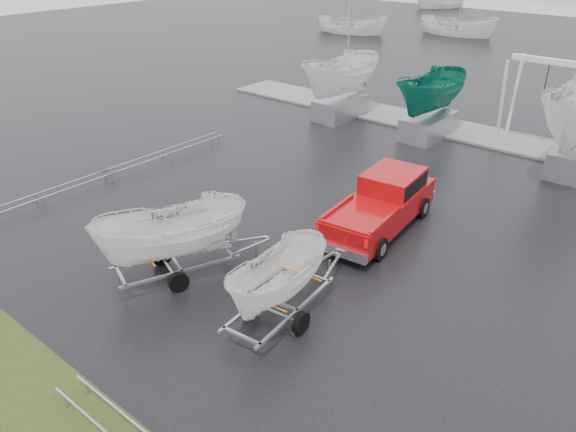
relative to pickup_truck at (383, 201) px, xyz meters
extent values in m
plane|color=black|center=(-1.65, -1.73, -0.94)|extent=(120.00, 120.00, 0.00)
cube|color=gray|center=(-1.65, 11.27, -0.89)|extent=(30.00, 3.00, 0.12)
cube|color=#A0080A|center=(0.03, -0.29, -0.21)|extent=(2.36, 5.45, 0.87)
cube|color=#A0080A|center=(-0.07, 0.66, 0.47)|extent=(1.89, 2.26, 0.78)
cube|color=black|center=(-0.07, 0.66, 0.52)|extent=(1.90, 2.04, 0.50)
cube|color=silver|center=(0.31, -2.97, -0.48)|extent=(1.85, 0.35, 0.32)
cylinder|color=black|center=(-1.01, 1.35, -0.58)|extent=(0.35, 0.75, 0.73)
cylinder|color=black|center=(0.71, 1.52, -0.58)|extent=(0.35, 0.75, 0.73)
cylinder|color=black|center=(-0.65, -2.10, -0.58)|extent=(0.35, 0.75, 0.73)
cylinder|color=black|center=(1.07, -1.93, -0.58)|extent=(0.35, 0.75, 0.73)
cube|color=#999CA1|center=(0.09, -6.21, -0.49)|extent=(0.45, 3.59, 0.08)
cube|color=#999CA1|center=(1.18, -6.10, -0.49)|extent=(0.45, 3.59, 0.08)
cylinder|color=#999CA1|center=(0.65, -6.35, -0.64)|extent=(1.60, 0.24, 0.08)
cylinder|color=black|center=(-0.14, -6.43, -0.64)|extent=(0.24, 0.62, 0.60)
cylinder|color=black|center=(1.45, -6.27, -0.64)|extent=(0.24, 0.62, 0.60)
imported|color=silver|center=(0.63, -6.15, 1.46)|extent=(1.58, 1.61, 3.82)
cube|color=orange|center=(0.55, -5.36, 0.06)|extent=(1.55, 0.20, 0.03)
cube|color=orange|center=(0.72, -6.95, 0.06)|extent=(1.55, 0.20, 0.03)
cube|color=#999CA1|center=(-3.54, -6.38, -0.49)|extent=(1.40, 3.38, 0.08)
cube|color=#999CA1|center=(-2.51, -6.78, -0.49)|extent=(1.40, 3.38, 0.08)
cylinder|color=#999CA1|center=(-3.10, -6.76, -0.64)|extent=(1.52, 0.66, 0.08)
cylinder|color=black|center=(-3.84, -6.47, -0.64)|extent=(0.39, 0.62, 0.60)
cylinder|color=black|center=(-2.35, -7.06, -0.64)|extent=(0.39, 0.62, 0.60)
imported|color=silver|center=(-3.02, -6.58, 1.86)|extent=(2.27, 2.30, 4.62)
cube|color=orange|center=(-2.73, -5.83, 0.06)|extent=(1.46, 0.61, 0.03)
cube|color=orange|center=(-3.32, -7.32, 0.06)|extent=(1.46, 0.61, 0.03)
cylinder|color=silver|center=(-0.17, 10.47, 1.06)|extent=(0.16, 0.58, 3.99)
cylinder|color=silver|center=(-0.17, 12.07, 1.06)|extent=(0.16, 0.58, 3.99)
cylinder|color=silver|center=(2.83, 10.47, 1.06)|extent=(0.16, 0.58, 3.99)
cube|color=silver|center=(1.33, 11.27, 3.06)|extent=(3.30, 0.25, 0.25)
cube|color=#999CA1|center=(-8.30, 9.27, -0.39)|extent=(1.60, 3.20, 1.10)
imported|color=silver|center=(-8.30, 9.27, 3.15)|extent=(2.25, 2.31, 5.99)
cube|color=#999CA1|center=(-3.19, 9.47, -0.39)|extent=(1.60, 3.20, 1.10)
imported|color=#0E6652|center=(-3.19, 9.47, 2.92)|extent=(2.07, 2.13, 5.51)
cube|color=#999CA1|center=(3.68, 9.27, -0.39)|extent=(1.60, 3.20, 1.10)
cylinder|color=#999CA1|center=(-10.40, -0.73, -0.59)|extent=(0.06, 6.50, 0.06)
cylinder|color=#999CA1|center=(-10.90, -0.73, -0.59)|extent=(0.06, 6.50, 0.06)
cylinder|color=#999CA1|center=(-10.40, -6.73, -0.59)|extent=(0.06, 6.50, 0.06)
cylinder|color=#999CA1|center=(-10.90, -6.73, -0.59)|extent=(0.06, 6.50, 0.06)
imported|color=silver|center=(-23.21, 32.41, -0.94)|extent=(3.34, 3.29, 7.09)
imported|color=silver|center=(-14.83, 37.94, -0.94)|extent=(3.04, 2.97, 7.65)
imported|color=silver|center=(-25.40, 55.72, -0.94)|extent=(3.69, 3.71, 6.91)
camera|label=1|loc=(8.49, -15.21, 8.26)|focal=35.00mm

